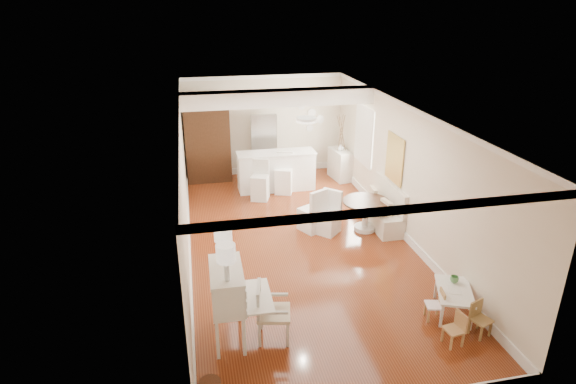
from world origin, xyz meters
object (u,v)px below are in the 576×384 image
object	(u,v)px
kids_chair_c	(481,319)
dining_table	(365,216)
kids_table	(453,301)
kids_chair_a	(454,329)
pantry_cabinet	(208,140)
secretary_bureau	(228,304)
gustavian_armchair	(274,312)
bar_stool_left	(260,181)
slip_chair_near	(328,213)
fridge	(276,145)
sideboard	(340,164)
bar_stool_right	(284,173)
kids_chair_b	(434,305)
breakfast_counter	(276,171)
slip_chair_far	(312,209)

from	to	relation	value
kids_chair_c	dining_table	xyz separation A→B (m)	(-0.46, 3.73, 0.07)
kids_table	kids_chair_a	bearing A→B (deg)	-119.02
kids_chair_c	pantry_cabinet	size ratio (longest dim) A/B	0.24
kids_table	secretary_bureau	bearing A→B (deg)	177.91
gustavian_armchair	pantry_cabinet	bearing A→B (deg)	16.10
secretary_bureau	bar_stool_left	size ratio (longest dim) A/B	1.18
slip_chair_near	fridge	distance (m)	3.84
sideboard	dining_table	bearing A→B (deg)	-105.66
secretary_bureau	bar_stool_right	bearing A→B (deg)	71.66
dining_table	fridge	xyz separation A→B (m)	(-1.26, 3.84, 0.55)
kids_chair_b	bar_stool_right	distance (m)	5.87
kids_chair_a	sideboard	distance (m)	7.08
bar_stool_left	bar_stool_right	world-z (taller)	bar_stool_right
bar_stool_right	bar_stool_left	bearing A→B (deg)	-134.40
kids_chair_c	slip_chair_near	xyz separation A→B (m)	(-1.31, 3.78, 0.19)
kids_chair_b	kids_chair_c	distance (m)	0.71
pantry_cabinet	sideboard	size ratio (longest dim) A/B	2.64
gustavian_armchair	sideboard	size ratio (longest dim) A/B	1.05
dining_table	breakfast_counter	bearing A→B (deg)	117.74
kids_chair_c	kids_chair_a	bearing A→B (deg)	171.84
bar_stool_left	fridge	distance (m)	1.85
dining_table	bar_stool_left	world-z (taller)	bar_stool_left
kids_table	dining_table	world-z (taller)	dining_table
gustavian_armchair	kids_chair_b	bearing A→B (deg)	-80.09
kids_chair_c	fridge	distance (m)	7.78
gustavian_armchair	slip_chair_far	size ratio (longest dim) A/B	0.92
secretary_bureau	kids_chair_b	bearing A→B (deg)	-2.56
gustavian_armchair	kids_table	bearing A→B (deg)	-78.41
kids_chair_c	bar_stool_right	xyz separation A→B (m)	(-1.78, 6.23, 0.25)
kids_table	breakfast_counter	size ratio (longest dim) A/B	0.43
secretary_bureau	slip_chair_near	size ratio (longest dim) A/B	1.28
kids_chair_a	dining_table	distance (m)	3.84
kids_chair_a	bar_stool_left	size ratio (longest dim) A/B	0.53
pantry_cabinet	kids_chair_b	bearing A→B (deg)	-66.20
bar_stool_left	fridge	size ratio (longest dim) A/B	0.56
dining_table	bar_stool_right	bearing A→B (deg)	117.78
gustavian_armchair	dining_table	size ratio (longest dim) A/B	0.90
gustavian_armchair	slip_chair_far	xyz separation A→B (m)	(1.47, 3.40, 0.04)
gustavian_armchair	slip_chair_near	xyz separation A→B (m)	(1.76, 3.20, 0.01)
kids_table	kids_chair_c	xyz separation A→B (m)	(0.13, -0.58, 0.06)
slip_chair_far	breakfast_counter	world-z (taller)	breakfast_counter
bar_stool_right	pantry_cabinet	bearing A→B (deg)	163.68
secretary_bureau	kids_table	size ratio (longest dim) A/B	1.36
kids_chair_b	kids_chair_a	bearing A→B (deg)	11.54
kids_chair_c	bar_stool_left	size ratio (longest dim) A/B	0.55
slip_chair_far	kids_table	bearing A→B (deg)	85.79
secretary_bureau	gustavian_armchair	bearing A→B (deg)	-10.33
breakfast_counter	bar_stool_right	bearing A→B (deg)	-62.57
kids_chair_c	breakfast_counter	bearing A→B (deg)	85.99
kids_chair_b	pantry_cabinet	size ratio (longest dim) A/B	0.23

